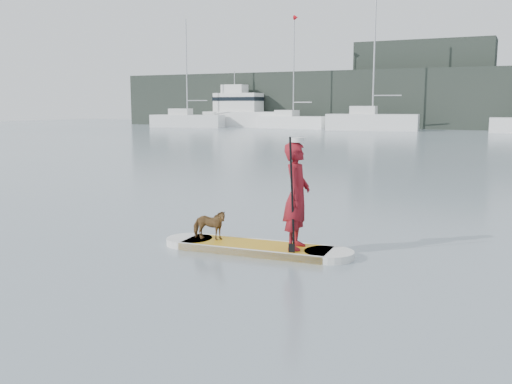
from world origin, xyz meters
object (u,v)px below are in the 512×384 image
at_px(paddleboard, 256,248).
at_px(dog, 209,225).
at_px(sailboat_a, 187,120).
at_px(paddler, 297,196).
at_px(motor_yacht_b, 242,111).
at_px(sailboat_b, 293,121).
at_px(sailboat_c, 372,121).

xyz_separation_m(paddleboard, dog, (-0.86, -0.06, 0.32)).
bearing_deg(paddleboard, sailboat_a, 119.65).
xyz_separation_m(paddler, dog, (-1.56, -0.11, -0.60)).
height_order(dog, motor_yacht_b, motor_yacht_b).
relative_size(sailboat_b, sailboat_c, 0.93).
distance_m(sailboat_a, sailboat_c, 20.05).
distance_m(paddler, sailboat_c, 47.06).
bearing_deg(sailboat_c, sailboat_a, 177.15).
xyz_separation_m(paddler, sailboat_c, (-10.43, 45.89, -0.07)).
height_order(paddleboard, sailboat_c, sailboat_c).
xyz_separation_m(paddleboard, paddler, (0.70, 0.05, 0.92)).
relative_size(paddleboard, sailboat_b, 0.29).
distance_m(paddleboard, paddler, 1.15).
xyz_separation_m(paddleboard, sailboat_c, (-9.73, 45.94, 0.85)).
bearing_deg(sailboat_b, paddler, -60.28).
bearing_deg(sailboat_c, motor_yacht_b, 163.89).
height_order(dog, sailboat_b, sailboat_b).
distance_m(dog, sailboat_c, 46.85).
xyz_separation_m(sailboat_a, motor_yacht_b, (4.84, 3.84, 0.92)).
height_order(sailboat_b, sailboat_c, sailboat_c).
bearing_deg(paddleboard, sailboat_c, 97.97).
xyz_separation_m(dog, sailboat_b, (-17.45, 47.14, 0.41)).
bearing_deg(sailboat_c, paddler, -83.57).
bearing_deg(paddler, sailboat_a, 25.61).
distance_m(paddleboard, sailboat_c, 46.97).
relative_size(paddler, sailboat_c, 0.14).
relative_size(paddleboard, sailboat_a, 0.29).
distance_m(paddler, sailboat_a, 54.05).
distance_m(paddler, motor_yacht_b, 54.85).
distance_m(paddleboard, sailboat_b, 50.52).
bearing_deg(paddler, paddleboard, 85.31).
relative_size(paddleboard, dog, 5.33).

